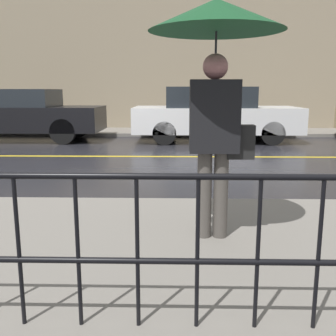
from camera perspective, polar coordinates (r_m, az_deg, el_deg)
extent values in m
plane|color=black|center=(8.76, -7.73, 1.68)|extent=(80.00, 80.00, 0.00)
cube|color=slate|center=(3.82, -20.36, -10.74)|extent=(28.00, 2.97, 0.10)
cube|color=slate|center=(13.44, -4.55, 5.26)|extent=(28.00, 2.01, 0.10)
cube|color=gold|center=(8.76, -7.73, 1.70)|extent=(25.20, 0.12, 0.01)
cube|color=gray|center=(14.57, -4.23, 15.76)|extent=(28.00, 0.30, 5.20)
cylinder|color=black|center=(2.40, -20.80, -11.36)|extent=(0.02, 0.02, 0.88)
cylinder|color=black|center=(2.30, -12.92, -11.91)|extent=(0.02, 0.02, 0.88)
cylinder|color=black|center=(2.24, -4.45, -12.26)|extent=(0.02, 0.02, 0.88)
cylinder|color=black|center=(2.24, 4.28, -12.35)|extent=(0.02, 0.02, 0.88)
cylinder|color=black|center=(2.28, 12.88, -12.16)|extent=(0.02, 0.02, 0.88)
cylinder|color=black|center=(2.37, 20.99, -11.74)|extent=(0.02, 0.02, 0.88)
cylinder|color=#4C4742|center=(3.60, 5.30, -3.90)|extent=(0.13, 0.13, 0.79)
cylinder|color=#4C4742|center=(3.61, 7.66, -3.89)|extent=(0.13, 0.13, 0.79)
cube|color=black|center=(3.49, 6.74, 7.45)|extent=(0.43, 0.26, 0.63)
sphere|color=#B67371|center=(3.49, 6.90, 14.41)|extent=(0.22, 0.22, 0.22)
cylinder|color=#262628|center=(3.49, 6.87, 13.30)|extent=(0.02, 0.02, 0.71)
cone|color=#144723|center=(3.54, 7.07, 21.20)|extent=(1.16, 1.16, 0.26)
cube|color=black|center=(3.54, 10.47, 3.75)|extent=(0.24, 0.12, 0.30)
cube|color=black|center=(12.21, -20.65, 6.74)|extent=(4.70, 1.80, 0.69)
cube|color=#1E2328|center=(12.26, -21.67, 9.44)|extent=(2.44, 1.66, 0.49)
cylinder|color=black|center=(12.53, -12.98, 5.92)|extent=(0.69, 0.22, 0.69)
cylinder|color=black|center=(11.01, -15.00, 5.14)|extent=(0.69, 0.22, 0.69)
cube|color=silver|center=(11.38, 6.92, 7.02)|extent=(4.63, 1.93, 0.70)
cube|color=#1E2328|center=(11.34, 6.05, 10.22)|extent=(2.41, 1.77, 0.56)
cylinder|color=black|center=(12.46, 13.13, 5.76)|extent=(0.63, 0.22, 0.63)
cylinder|color=black|center=(10.81, 14.94, 4.88)|extent=(0.63, 0.22, 0.63)
cylinder|color=black|center=(12.21, -0.25, 5.94)|extent=(0.63, 0.22, 0.63)
cylinder|color=black|center=(10.51, -0.52, 5.09)|extent=(0.63, 0.22, 0.63)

